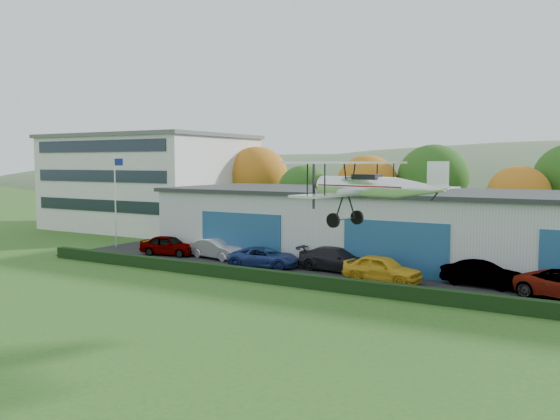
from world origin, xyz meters
The scene contains 15 objects.
ground centered at (0.00, 0.00, 0.00)m, with size 300.00×300.00×0.00m, color #2B5B1C.
apron centered at (3.00, 21.00, 0.03)m, with size 48.00×9.00×0.05m, color black.
hedge centered at (3.00, 16.20, 0.40)m, with size 46.00×0.60×0.80m, color black.
hangar centered at (5.00, 27.98, 2.66)m, with size 40.60×12.60×5.30m.
office_block centered at (-28.00, 35.00, 5.21)m, with size 20.60×15.60×10.40m.
flagpole centered at (-19.88, 22.00, 4.78)m, with size 1.05×0.10×8.00m.
tree_belt centered at (0.85, 40.62, 5.61)m, with size 75.70×13.22×10.12m.
distant_hills centered at (-4.38, 140.00, -13.05)m, with size 430.00×196.00×56.00m.
car_0 centered at (-13.20, 21.00, 0.83)m, with size 1.84×4.58×1.56m, color gray.
car_1 centered at (-8.86, 21.54, 0.81)m, with size 1.61×4.62×1.52m, color silver.
car_2 centered at (-3.92, 20.38, 0.74)m, with size 2.29×4.97×1.38m, color navy.
car_3 centered at (1.12, 21.61, 0.85)m, with size 2.23×5.48×1.59m, color black.
car_4 centered at (5.00, 19.71, 0.88)m, with size 1.96×4.86×1.66m, color gold.
car_5 centered at (10.56, 21.51, 0.82)m, with size 1.62×4.65×1.53m, color gray.
biplane centered at (7.57, 10.61, 6.38)m, with size 7.00×7.97×2.97m.
Camera 1 is at (16.82, -13.13, 7.38)m, focal length 36.49 mm.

